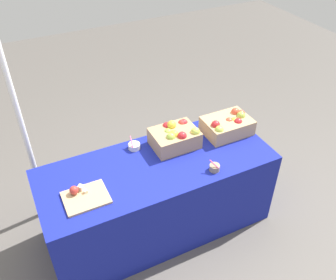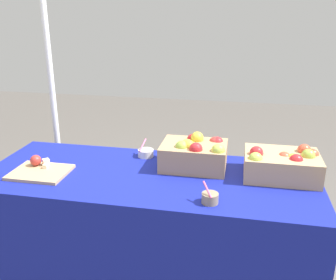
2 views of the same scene
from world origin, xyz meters
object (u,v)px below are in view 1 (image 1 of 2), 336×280
at_px(sample_bowl_near, 215,168).
at_px(tent_pole, 22,126).
at_px(apple_crate_left, 228,125).
at_px(apple_crate_middle, 175,137).
at_px(sample_bowl_mid, 134,146).
at_px(cutting_board_front, 84,196).

bearing_deg(sample_bowl_near, tent_pole, 145.23).
bearing_deg(apple_crate_left, apple_crate_middle, 174.85).
bearing_deg(sample_bowl_mid, apple_crate_middle, -17.80).
relative_size(apple_crate_left, apple_crate_middle, 1.07).
height_order(sample_bowl_near, sample_bowl_mid, same).
bearing_deg(apple_crate_left, sample_bowl_near, -134.21).
bearing_deg(sample_bowl_mid, sample_bowl_near, -48.96).
bearing_deg(sample_bowl_near, apple_crate_left, 45.79).
height_order(apple_crate_left, sample_bowl_near, apple_crate_left).
distance_m(apple_crate_middle, sample_bowl_mid, 0.35).
xyz_separation_m(apple_crate_left, apple_crate_middle, (-0.49, 0.04, 0.01)).
relative_size(cutting_board_front, sample_bowl_near, 3.01).
height_order(apple_crate_middle, cutting_board_front, apple_crate_middle).
height_order(cutting_board_front, tent_pole, tent_pole).
bearing_deg(apple_crate_left, sample_bowl_mid, 169.67).
bearing_deg(tent_pole, sample_bowl_near, -34.77).
bearing_deg(cutting_board_front, tent_pole, 110.24).
distance_m(apple_crate_left, apple_crate_middle, 0.50).
distance_m(cutting_board_front, sample_bowl_near, 1.00).
bearing_deg(tent_pole, apple_crate_left, -16.96).
bearing_deg(sample_bowl_near, cutting_board_front, 170.70).
relative_size(apple_crate_left, sample_bowl_near, 3.87).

